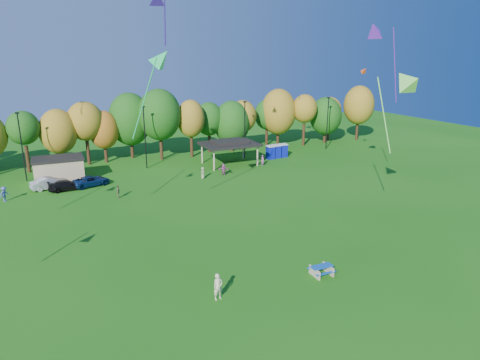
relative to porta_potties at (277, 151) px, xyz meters
name	(u,v)px	position (x,y,z in m)	size (l,w,h in m)	color
ground	(259,315)	(-22.66, -37.71, -1.10)	(160.00, 160.00, 0.00)	#19600F
tree_line	(116,124)	(-23.69, 7.80, 4.82)	(93.57, 10.55, 11.15)	black
lamp_posts	(145,135)	(-20.66, 2.29, 3.80)	(64.50, 0.25, 9.09)	black
utility_building	(59,169)	(-32.66, 0.29, 0.54)	(6.30, 4.30, 3.25)	tan
pavilion	(229,144)	(-8.66, -0.71, 2.13)	(8.20, 6.20, 3.77)	tan
porta_potties	(277,151)	(0.00, 0.00, 0.00)	(3.75, 1.50, 2.18)	#0C18A7
picnic_table	(322,270)	(-15.98, -35.02, -0.66)	(1.73, 1.44, 0.75)	tan
kite_flyer	(218,287)	(-24.35, -34.83, -0.15)	(0.69, 0.45, 1.90)	beige
car_b	(50,183)	(-33.93, -2.68, -0.35)	(1.58, 4.52, 1.49)	#A5A6AB
car_c	(91,181)	(-29.15, -3.58, -0.45)	(2.16, 4.69, 1.30)	navy
car_d	(67,185)	(-32.05, -4.24, -0.46)	(1.78, 4.37, 1.27)	black
far_person_0	(4,194)	(-38.77, -5.76, -0.22)	(1.13, 0.65, 1.75)	#4C5AA9
far_person_1	(203,173)	(-15.02, -6.33, -0.31)	(0.77, 0.50, 1.58)	#96A36F
far_person_2	(262,160)	(-4.39, -3.40, -0.29)	(0.59, 0.39, 1.62)	#A74E92
far_person_3	(223,169)	(-11.89, -6.07, -0.25)	(1.56, 0.50, 1.69)	#9B407F
far_person_4	(118,192)	(-26.83, -10.01, -0.32)	(0.91, 0.38, 1.55)	olive
kite_3	(364,70)	(6.29, -12.09, 12.95)	(1.11, 1.36, 1.21)	red
kite_6	(375,30)	(-2.37, -23.29, 17.35)	(4.95, 2.99, 8.58)	purple
kite_8	(405,81)	(-5.96, -31.47, 12.89)	(2.14, 4.74, 7.84)	#74E350
kite_11	(162,59)	(-24.25, -22.66, 14.61)	(4.44, 2.89, 7.61)	#19BD56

